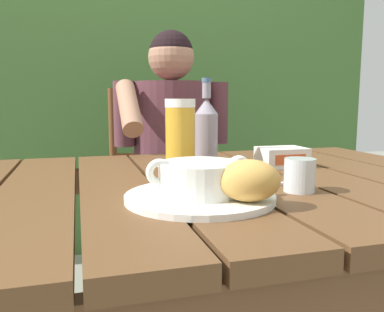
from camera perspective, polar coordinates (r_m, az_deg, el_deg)
dining_table at (r=0.96m, az=-0.64°, el=-8.23°), size 1.49×0.94×0.73m
hedge_backdrop at (r=2.74m, az=-13.78°, el=13.58°), size 3.30×0.89×2.71m
chair_near_diner at (r=1.89m, az=-3.96°, el=-5.34°), size 0.48×0.47×0.97m
person_eating at (r=1.66m, az=-2.67°, el=0.72°), size 0.48×0.47×1.20m
serving_plate at (r=0.76m, az=1.13°, el=-5.86°), size 0.28×0.28×0.01m
soup_bowl at (r=0.75m, az=1.14°, el=-3.04°), size 0.21×0.16×0.07m
bread_roll at (r=0.70m, az=8.14°, el=-3.49°), size 0.13×0.11×0.07m
beer_glass at (r=0.99m, az=-1.85°, el=2.68°), size 0.08×0.08×0.19m
beer_bottle at (r=1.09m, az=2.06°, el=3.47°), size 0.06×0.06×0.25m
water_glass_small at (r=0.85m, az=15.11°, el=-2.64°), size 0.06×0.06×0.07m
butter_tub at (r=1.15m, az=12.72°, el=-0.15°), size 0.13×0.10×0.05m
table_knife at (r=0.89m, az=8.54°, el=-3.99°), size 0.15×0.04×0.01m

